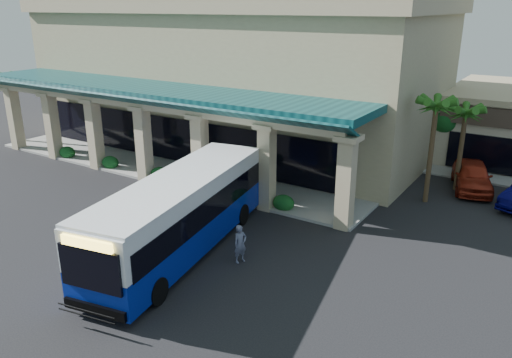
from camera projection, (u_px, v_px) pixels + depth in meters
The scene contains 10 objects.
ground at pixel (183, 238), 23.85m from camera, with size 110.00×110.00×0.00m, color black.
main_building at pixel (236, 71), 38.77m from camera, with size 30.80×14.80×11.35m, color tan, non-canonical shape.
arcade at pixel (155, 130), 32.39m from camera, with size 30.00×6.20×5.70m, color #093438, non-canonical shape.
palm_0 at pixel (432, 145), 27.17m from camera, with size 2.40×2.40×6.60m, color #245D18, non-canonical shape.
palm_1 at pixel (462, 143), 29.17m from camera, with size 2.40×2.40×5.80m, color #245D18, non-canonical shape.
palm_2 at pixel (17, 104), 39.47m from camera, with size 2.40×2.40×6.20m, color #245D18, non-canonical shape.
broadleaf_tree at pixel (446, 130), 34.33m from camera, with size 2.60×2.60×4.81m, color #104618, non-canonical shape.
transit_bus at pixel (181, 215), 22.03m from camera, with size 2.90×12.46×3.48m, color #092199, non-canonical shape.
pedestrian at pixel (240, 244), 21.35m from camera, with size 0.62×0.41×1.71m, color slate.
car_silver at pixel (472, 176), 29.86m from camera, with size 2.03×5.06×1.72m, color #9D2916.
Camera 1 is at (14.61, -16.28, 10.52)m, focal length 35.00 mm.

